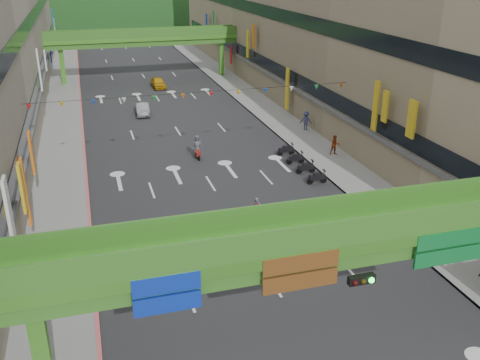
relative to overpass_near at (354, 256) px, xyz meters
name	(u,v)px	position (x,y,z in m)	size (l,w,h in m)	color
road_slab	(162,106)	(-0.93, 44.62, -5.20)	(18.00, 140.00, 0.02)	#28282B
sidewalk_left	(64,113)	(-11.93, 44.62, -5.13)	(4.00, 140.00, 0.15)	gray
sidewalk_right	(252,99)	(10.07, 44.62, -5.13)	(4.00, 140.00, 0.15)	gray
curb_left	(81,112)	(-10.03, 44.62, -5.12)	(0.20, 140.00, 0.18)	#CC5959
curb_right	(237,100)	(8.17, 44.62, -5.12)	(0.20, 140.00, 0.18)	gray
building_row_right	(317,17)	(18.00, 44.62, 4.25)	(12.80, 95.00, 19.00)	gray
overpass_near	(354,256)	(0.00, 0.00, 0.00)	(28.00, 12.27, 7.10)	#4C9E2D
overpass_far	(143,41)	(-0.93, 59.62, 0.20)	(28.00, 2.20, 7.10)	#4C9E2D
hill_left	(53,17)	(-15.93, 154.62, -5.21)	(168.00, 140.00, 112.00)	#1C4419
hill_right	(177,8)	(24.07, 174.62, -5.21)	(208.00, 176.00, 128.00)	#1C4419
bunting_string	(197,95)	(-0.93, 24.62, 0.75)	(26.00, 0.36, 0.47)	black
scooter_rider_near	(257,213)	(0.32, 13.02, -4.30)	(0.74, 1.58, 1.96)	black
scooter_rider_mid	(257,218)	(-0.02, 11.89, -4.09)	(0.96, 1.60, 2.14)	black
scooter_rider_far	(197,147)	(-0.71, 26.35, -4.15)	(0.86, 1.60, 2.08)	maroon
parked_scooter_row	(301,163)	(6.87, 21.60, -4.68)	(1.60, 7.15, 1.08)	black
car_silver	(143,109)	(-3.52, 41.69, -4.56)	(1.36, 3.91, 1.29)	gray
car_yellow	(158,83)	(0.05, 54.44, -4.52)	(1.63, 4.05, 1.38)	gold
pedestrian_red	(335,147)	(10.88, 23.60, -4.34)	(0.84, 0.66, 1.74)	#9B3D18
pedestrian_blue	(306,122)	(11.27, 30.96, -4.26)	(0.88, 0.57, 1.89)	navy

